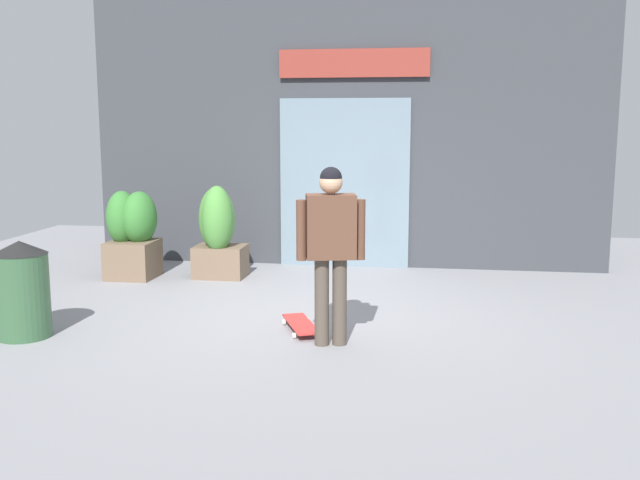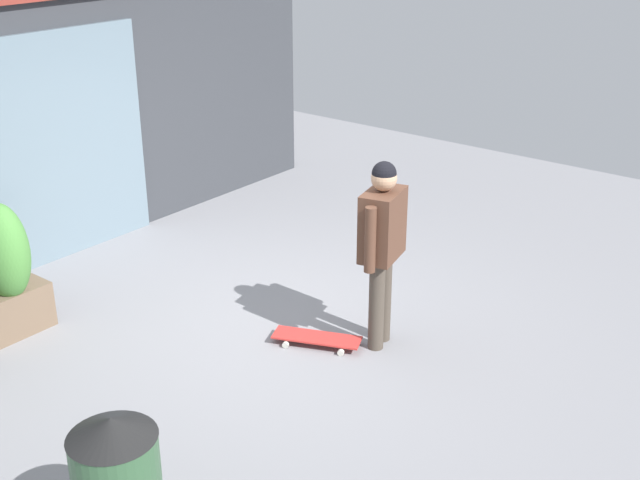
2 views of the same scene
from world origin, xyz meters
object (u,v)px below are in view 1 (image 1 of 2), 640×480
Objects in this scene: skateboard at (301,324)px; skateboarder at (331,238)px; planter_box_right at (132,233)px; trash_bin at (22,289)px; planter_box_left at (218,232)px.

skateboarder is at bearing -162.09° from skateboard.
trash_bin is (0.06, -2.69, -0.12)m from planter_box_right.
skateboarder is 3.87m from planter_box_right.
planter_box_left is at bearing 10.47° from skateboard.
planter_box_right is (-2.58, 2.10, 0.52)m from skateboard.
skateboard is 0.69× the size of planter_box_right.
skateboard is (-0.34, 0.40, -0.91)m from skateboarder.
skateboard is 0.84× the size of trash_bin.
planter_box_left is at bearing 21.52° from skateboarder.
planter_box_right is at bearing 27.74° from skateboard.
planter_box_right is at bearing 91.23° from trash_bin.
skateboarder is 2.08× the size of skateboard.
skateboard is 2.62m from trash_bin.
planter_box_left is at bearing 69.45° from trash_bin.
skateboard is at bearing -39.17° from planter_box_right.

